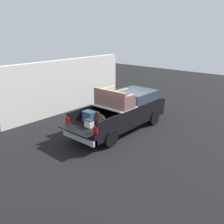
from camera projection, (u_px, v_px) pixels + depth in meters
ground_plane at (120, 129)px, 12.58m from camera, size 40.00×40.00×0.00m
pickup_truck at (124, 111)px, 12.52m from camera, size 6.05×2.06×2.23m
building_facade at (67, 86)px, 15.06m from camera, size 8.87×0.36×3.19m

